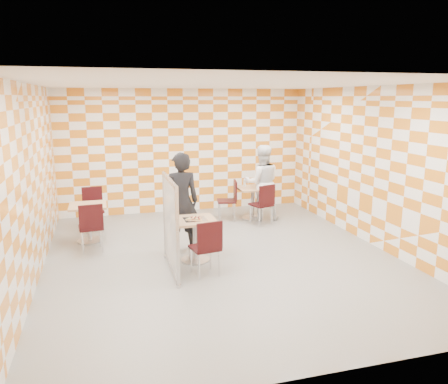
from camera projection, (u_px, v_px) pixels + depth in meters
name	position (u px, v px, depth m)	size (l,w,h in m)	color
room_shell	(214.00, 170.00, 7.93)	(7.00, 7.00, 7.00)	gray
main_table	(195.00, 233.00, 7.50)	(0.70, 0.70, 0.75)	tan
second_table	(253.00, 197.00, 10.16)	(0.70, 0.70, 0.75)	tan
empty_table	(89.00, 217.00, 8.52)	(0.70, 0.70, 0.75)	tan
chair_main_front	(207.00, 244.00, 6.81)	(0.49, 0.49, 0.92)	black
chair_second_front	(264.00, 201.00, 9.62)	(0.53, 0.53, 0.92)	black
chair_second_side	(231.00, 197.00, 10.05)	(0.50, 0.49, 0.92)	black
chair_empty_near	(91.00, 224.00, 7.90)	(0.46, 0.47, 0.92)	black
chair_empty_far	(93.00, 205.00, 9.27)	(0.45, 0.46, 0.92)	black
partition	(171.00, 225.00, 6.97)	(0.08, 1.38, 1.55)	white
man_dark	(181.00, 202.00, 8.01)	(0.67, 0.44, 1.83)	black
man_white	(262.00, 183.00, 10.03)	(0.85, 0.66, 1.74)	white
pizza_on_foil	(195.00, 218.00, 7.43)	(0.40, 0.40, 0.04)	silver
sport_bottle	(245.00, 183.00, 10.19)	(0.06, 0.06, 0.20)	white
soda_bottle	(259.00, 183.00, 10.12)	(0.07, 0.07, 0.23)	black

